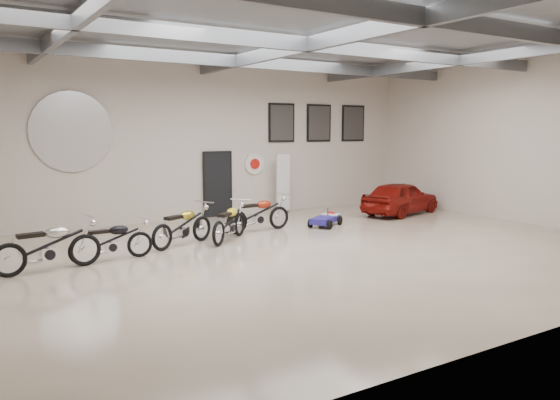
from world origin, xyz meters
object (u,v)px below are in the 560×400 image
motorcycle_black (111,240)px  vintage_car (401,198)px  banner_stand (283,184)px  motorcycle_silver (48,245)px  motorcycle_gold (183,225)px  motorcycle_yellow (229,221)px  motorcycle_red (258,213)px  go_kart (327,217)px

motorcycle_black → vintage_car: 10.26m
banner_stand → vintage_car: (3.22, -2.39, -0.42)m
motorcycle_silver → motorcycle_gold: bearing=8.8°
banner_stand → vintage_car: 4.03m
banner_stand → motorcycle_black: 8.00m
motorcycle_black → vintage_car: (10.14, 1.60, 0.10)m
motorcycle_yellow → motorcycle_red: size_ratio=0.96×
motorcycle_black → motorcycle_silver: bearing=-170.0°
motorcycle_red → go_kart: 2.26m
go_kart → motorcycle_black: bearing=157.9°
motorcycle_silver → go_kart: bearing=2.7°
go_kart → vintage_car: bearing=-23.3°
motorcycle_yellow → motorcycle_red: bearing=-10.1°
motorcycle_gold → vintage_car: (8.23, 0.94, 0.04)m
banner_stand → motorcycle_yellow: (-3.75, -3.39, -0.48)m
motorcycle_yellow → vintage_car: bearing=-32.1°
banner_stand → motorcycle_red: size_ratio=0.97×
motorcycle_black → motorcycle_gold: 2.02m
motorcycle_gold → motorcycle_yellow: size_ratio=1.03×
motorcycle_silver → motorcycle_black: (1.33, 0.26, -0.08)m
motorcycle_black → vintage_car: vintage_car is taller
motorcycle_silver → banner_stand: bearing=20.3°
motorcycle_silver → motorcycle_yellow: (4.49, 0.85, -0.04)m
banner_stand → motorcycle_silver: bearing=-158.3°
go_kart → vintage_car: 3.51m
motorcycle_yellow → go_kart: bearing=-32.1°
motorcycle_silver → vintage_car: (11.47, 1.86, 0.02)m
motorcycle_silver → motorcycle_gold: 3.36m
motorcycle_silver → vintage_car: 11.61m
motorcycle_black → motorcycle_yellow: motorcycle_yellow is taller
motorcycle_black → motorcycle_red: motorcycle_red is taller
banner_stand → motorcycle_silver: size_ratio=0.94×
banner_stand → go_kart: bearing=-100.3°
banner_stand → motorcycle_red: (-2.47, -2.65, -0.46)m
motorcycle_gold → motorcycle_yellow: motorcycle_gold is taller
motorcycle_red → banner_stand: bearing=42.5°
motorcycle_red → vintage_car: 5.70m
vintage_car → motorcycle_silver: bearing=84.2°
motorcycle_black → motorcycle_yellow: size_ratio=0.92×
banner_stand → motorcycle_red: banner_stand is taller
vintage_car → banner_stand: bearing=38.5°
go_kart → motorcycle_silver: bearing=158.2°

